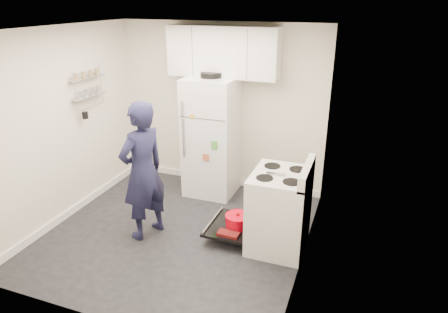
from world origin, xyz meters
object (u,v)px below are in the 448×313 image
at_px(electric_range, 278,211).
at_px(refrigerator, 212,137).
at_px(open_oven_door, 234,223).
at_px(person, 143,171).

relative_size(electric_range, refrigerator, 0.60).
bearing_deg(refrigerator, electric_range, -40.70).
bearing_deg(electric_range, open_oven_door, -179.39).
distance_m(electric_range, refrigerator, 1.74).
relative_size(open_oven_door, person, 0.41).
bearing_deg(electric_range, person, -168.85).
height_order(open_oven_door, person, person).
bearing_deg(electric_range, refrigerator, 139.30).
height_order(electric_range, person, person).
bearing_deg(person, refrigerator, -173.08).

